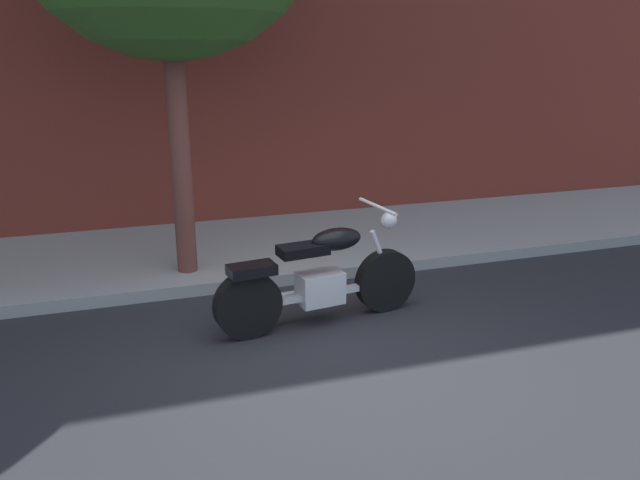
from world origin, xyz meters
TOP-DOWN VIEW (x-y plane):
  - ground_plane at (0.00, 0.00)m, footprint 60.00×60.00m
  - sidewalk at (0.00, 2.95)m, footprint 23.57×2.60m
  - motorcycle at (0.14, 0.59)m, footprint 2.16×0.70m

SIDE VIEW (x-z plane):
  - ground_plane at x=0.00m, z-range 0.00..0.00m
  - sidewalk at x=0.00m, z-range 0.00..0.14m
  - motorcycle at x=0.14m, z-range -0.11..1.04m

